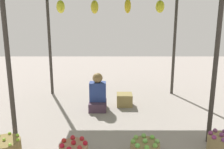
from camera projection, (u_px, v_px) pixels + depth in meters
ground_plane at (112, 112)px, 5.11m from camera, size 14.00×14.00×0.00m
vendor_person at (98, 96)px, 5.19m from camera, size 0.36×0.44×0.78m
basket_green_apples at (145, 149)px, 3.49m from camera, size 0.42×0.42×0.26m
basket_purple_onions at (220, 146)px, 3.48m from camera, size 0.36×0.36×0.36m
wooden_crate_near_vendor at (124, 100)px, 5.44m from camera, size 0.33×0.32×0.27m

